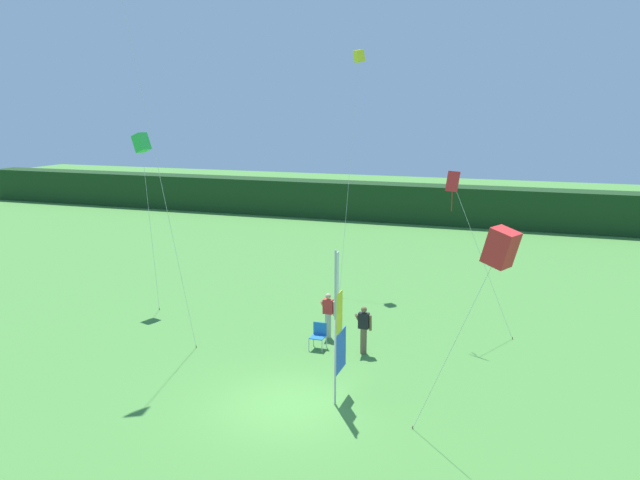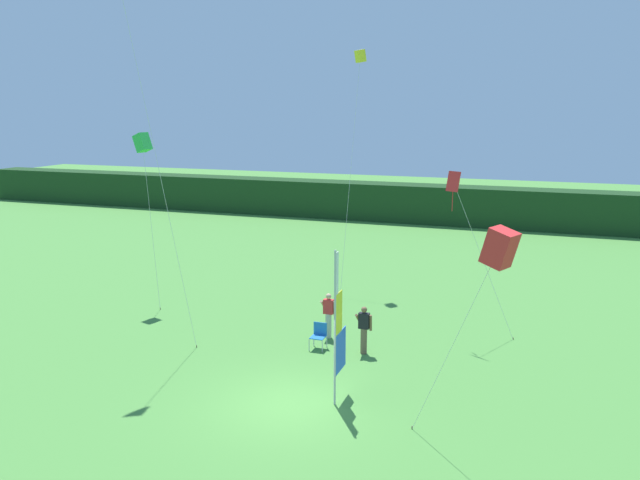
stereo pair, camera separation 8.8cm
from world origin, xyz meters
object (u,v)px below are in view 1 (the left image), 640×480
(banner_flag, at_px, (338,329))
(folding_chair, at_px, (319,334))
(person_mid_field, at_px, (364,329))
(kite_green_box_0, at_px, (141,143))
(kite_red_box_3, at_px, (501,248))
(kite_yellow_box_4, at_px, (359,59))
(person_near_banner, at_px, (328,314))
(kite_red_diamond_2, at_px, (456,192))

(banner_flag, xyz_separation_m, folding_chair, (-1.82, 3.56, -1.62))
(person_mid_field, distance_m, kite_green_box_0, 12.24)
(banner_flag, relative_size, kite_red_box_3, 0.77)
(banner_flag, bearing_deg, person_mid_field, 93.65)
(folding_chair, height_order, kite_yellow_box_4, kite_yellow_box_4)
(person_near_banner, height_order, kite_red_diamond_2, kite_red_diamond_2)
(person_mid_field, height_order, kite_green_box_0, kite_green_box_0)
(kite_red_box_3, relative_size, kite_yellow_box_4, 0.54)
(kite_yellow_box_4, bearing_deg, person_near_banner, -81.25)
(folding_chair, bearing_deg, kite_green_box_0, 161.63)
(folding_chair, distance_m, kite_red_diamond_2, 6.96)
(banner_flag, relative_size, person_mid_field, 2.69)
(person_near_banner, distance_m, kite_yellow_box_4, 12.59)
(person_mid_field, height_order, kite_red_box_3, kite_red_box_3)
(person_near_banner, xyz_separation_m, kite_green_box_0, (-8.75, 1.84, 5.86))
(folding_chair, height_order, kite_red_box_3, kite_red_box_3)
(person_near_banner, distance_m, person_mid_field, 1.91)
(person_mid_field, bearing_deg, kite_red_diamond_2, 49.32)
(kite_green_box_0, bearing_deg, person_mid_field, -15.46)
(person_mid_field, relative_size, kite_yellow_box_4, 0.15)
(kite_green_box_0, relative_size, kite_red_box_3, 1.24)
(folding_chair, xyz_separation_m, kite_red_box_3, (6.18, -6.23, 4.83))
(banner_flag, xyz_separation_m, kite_red_box_3, (4.35, -2.68, 3.21))
(kite_red_diamond_2, xyz_separation_m, kite_red_box_3, (2.06, -9.21, 0.06))
(person_mid_field, distance_m, kite_red_box_3, 8.96)
(person_mid_field, distance_m, kite_yellow_box_4, 13.53)
(kite_yellow_box_4, bearing_deg, kite_red_box_3, -64.32)
(folding_chair, relative_size, kite_green_box_0, 0.12)
(folding_chair, bearing_deg, kite_yellow_box_4, 97.83)
(folding_chair, xyz_separation_m, kite_green_box_0, (-8.77, 2.91, 6.23))
(banner_flag, height_order, kite_red_box_3, kite_red_box_3)
(kite_green_box_0, bearing_deg, folding_chair, -18.37)
(banner_flag, distance_m, person_near_banner, 5.14)
(kite_red_diamond_2, bearing_deg, banner_flag, -109.32)
(kite_red_box_3, bearing_deg, banner_flag, 148.42)
(kite_red_diamond_2, bearing_deg, person_mid_field, -130.68)
(kite_red_box_3, bearing_deg, kite_green_box_0, 148.54)
(person_near_banner, height_order, folding_chair, person_near_banner)
(person_near_banner, relative_size, person_mid_field, 1.00)
(banner_flag, distance_m, kite_yellow_box_4, 15.54)
(kite_yellow_box_4, bearing_deg, folding_chair, -82.17)
(person_near_banner, relative_size, kite_yellow_box_4, 0.15)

